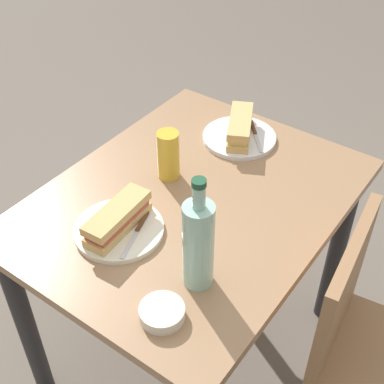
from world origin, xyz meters
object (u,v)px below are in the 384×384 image
beer_glass (168,155)px  olive_bowl (162,312)px  plate_near (119,230)px  chair_far (367,351)px  knife_near (137,231)px  dining_table (192,230)px  water_bottle (198,244)px  baguette_sandwich_far (240,127)px  plate_far (239,137)px  knife_far (255,134)px  baguette_sandwich_near (118,218)px

beer_glass → olive_bowl: 0.52m
plate_near → chair_far: bearing=108.3°
knife_near → olive_bowl: (0.16, 0.21, -0.00)m
dining_table → water_bottle: bearing=38.5°
baguette_sandwich_far → beer_glass: (0.29, -0.07, 0.03)m
plate_far → chair_far: bearing=61.8°
olive_bowl → knife_far: bearing=-165.4°
chair_far → baguette_sandwich_far: (-0.34, -0.63, 0.29)m
water_bottle → baguette_sandwich_far: bearing=-157.4°
baguette_sandwich_far → baguette_sandwich_near: bearing=-3.2°
plate_near → knife_far: bearing=173.0°
plate_near → knife_near: (-0.01, 0.05, 0.01)m
plate_near → beer_glass: beer_glass is taller
chair_far → baguette_sandwich_near: bearing=-71.7°
plate_near → knife_far: (-0.59, 0.07, 0.01)m
plate_far → beer_glass: (0.29, -0.07, 0.07)m
knife_far → beer_glass: 0.35m
baguette_sandwich_far → olive_bowl: 0.75m
water_bottle → beer_glass: water_bottle is taller
baguette_sandwich_far → olive_bowl: bearing=18.3°
knife_near → plate_far: knife_near is taller
baguette_sandwich_far → dining_table: bearing=7.8°
water_bottle → olive_bowl: 0.18m
knife_near → water_bottle: bearing=82.6°
plate_near → olive_bowl: olive_bowl is taller
baguette_sandwich_near → water_bottle: 0.28m
plate_near → plate_far: bearing=176.8°
beer_glass → baguette_sandwich_near: bearing=8.3°
baguette_sandwich_far → beer_glass: size_ratio=1.40×
water_bottle → plate_far: bearing=-157.4°
dining_table → plate_far: size_ratio=4.09×
baguette_sandwich_far → knife_far: size_ratio=1.52×
chair_far → beer_glass: (-0.05, -0.70, 0.32)m
baguette_sandwich_near → knife_far: size_ratio=1.53×
baguette_sandwich_near → knife_far: baguette_sandwich_near is taller
baguette_sandwich_near → knife_near: bearing=106.1°
chair_far → plate_far: bearing=-118.2°
beer_glass → plate_near: bearing=8.3°
water_bottle → beer_glass: (-0.28, -0.31, -0.05)m
knife_near → beer_glass: size_ratio=1.13×
chair_far → knife_near: chair_far is taller
baguette_sandwich_near → olive_bowl: baguette_sandwich_near is taller
olive_bowl → knife_near: bearing=-127.5°
baguette_sandwich_near → beer_glass: (-0.27, -0.04, 0.03)m
plate_far → olive_bowl: (0.71, 0.23, 0.01)m
water_bottle → plate_near: bearing=-92.9°
knife_near → olive_bowl: 0.27m
baguette_sandwich_near → plate_far: (-0.56, 0.03, -0.04)m
plate_far → baguette_sandwich_far: baguette_sandwich_far is taller
knife_near → knife_far: 0.58m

